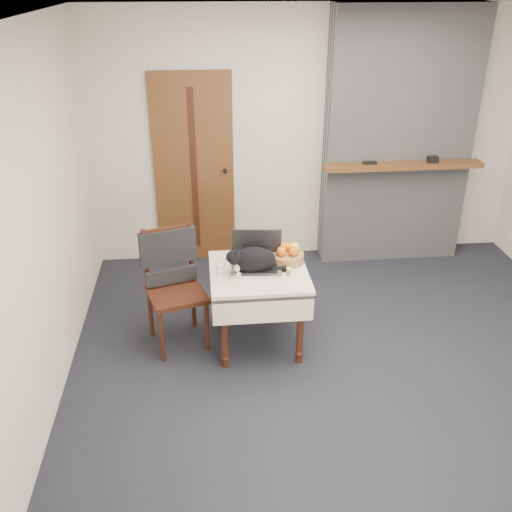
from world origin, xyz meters
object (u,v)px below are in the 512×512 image
Objects in this scene: cat at (254,260)px; cream_jar at (220,268)px; side_table at (259,282)px; fruit_basket at (287,255)px; pill_bottle at (288,271)px; chair at (172,271)px; laptop at (257,258)px; door at (194,171)px.

cream_jar is at bearing 162.71° from cat.
side_table is 10.54× the size of cream_jar.
fruit_basket is at bearing 10.27° from cat.
pill_bottle is 0.25× the size of fruit_basket.
chair is at bearing 148.68° from cat.
chair reaches higher than laptop.
fruit_basket is at bearing 20.01° from laptop.
cream_jar is (0.19, -1.70, -0.26)m from door.
door is 7.33× the size of fruit_basket.
laptop reaches higher than side_table.
pill_bottle is at bearing -26.30° from side_table.
cream_jar is 0.54m from pill_bottle.
fruit_basket is (0.03, 0.24, 0.03)m from pill_bottle.
cream_jar is 0.07× the size of chair.
chair is (-0.21, -1.53, -0.36)m from door.
door is at bearing 111.66° from pill_bottle.
side_table is 0.33m from fruit_basket.
door is at bearing 115.39° from fruit_basket.
pill_bottle is at bearing -10.97° from cream_jar.
laptop is at bearing -73.47° from door.
fruit_basket is 0.96m from chair.
cream_jar is at bearing -40.80° from chair.
cat reaches higher than fruit_basket.
cream_jar is at bearing -159.57° from laptop.
side_table is 2.86× the size of fruit_basket.
door reaches higher than fruit_basket.
cat is 7.44× the size of pill_bottle.
fruit_basket reaches higher than side_table.
chair is (-0.66, 0.18, -0.16)m from cat.
cat is at bearing -102.02° from laptop.
cat is at bearing -32.09° from chair.
chair reaches higher than pill_bottle.
chair reaches higher than cream_jar.
laptop is 6.40× the size of pill_bottle.
fruit_basket is at bearing -19.20° from chair.
side_table is 0.20m from laptop.
cream_jar is at bearing 169.03° from pill_bottle.
fruit_basket is (0.74, -1.57, -0.24)m from door.
pill_bottle is (0.72, -1.81, -0.26)m from door.
side_table is at bearing 5.10° from cat.
cat is (0.46, -1.71, -0.20)m from door.
door is 1.75m from fruit_basket.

